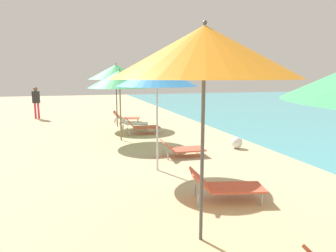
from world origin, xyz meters
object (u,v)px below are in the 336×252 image
(lounger_fifth_shoreside, at_px, (142,126))
(person_walking_mid, at_px, (36,99))
(lounger_farthest_inland, at_px, (133,123))
(lounger_third_shoreside, at_px, (225,186))
(umbrella_fourth, at_px, (157,76))
(umbrella_farthest, at_px, (116,72))
(umbrella_third, at_px, (204,52))
(beach_ball, at_px, (237,143))
(lounger_fourth_shoreside, at_px, (182,148))
(lounger_farthest_shoreside, at_px, (126,117))
(umbrella_fifth, at_px, (120,79))

(lounger_fifth_shoreside, bearing_deg, person_walking_mid, 129.15)
(person_walking_mid, bearing_deg, lounger_farthest_inland, -129.53)
(lounger_third_shoreside, height_order, lounger_farthest_inland, same)
(umbrella_fourth, xyz_separation_m, umbrella_farthest, (-0.13, 6.88, 0.16))
(umbrella_third, xyz_separation_m, person_walking_mid, (-3.81, 13.98, -1.57))
(umbrella_fourth, bearing_deg, umbrella_third, -93.83)
(person_walking_mid, distance_m, beach_ball, 11.68)
(umbrella_third, xyz_separation_m, lounger_fourth_shoreside, (1.23, 4.34, -2.40))
(lounger_fourth_shoreside, distance_m, lounger_farthest_inland, 4.60)
(lounger_farthest_shoreside, bearing_deg, umbrella_farthest, -103.10)
(lounger_fourth_shoreside, height_order, lounger_farthest_inland, lounger_farthest_inland)
(umbrella_third, relative_size, person_walking_mid, 1.74)
(umbrella_fifth, distance_m, umbrella_farthest, 3.12)
(lounger_fifth_shoreside, xyz_separation_m, lounger_farthest_shoreside, (-0.14, 3.34, -0.06))
(umbrella_third, height_order, umbrella_farthest, umbrella_third)
(umbrella_third, height_order, lounger_farthest_inland, umbrella_third)
(umbrella_farthest, xyz_separation_m, beach_ball, (3.18, -5.42, -2.32))
(umbrella_third, distance_m, umbrella_fourth, 3.31)
(beach_ball, bearing_deg, person_walking_mid, 127.44)
(umbrella_farthest, bearing_deg, person_walking_mid, 135.59)
(umbrella_fifth, relative_size, lounger_fifth_shoreside, 1.89)
(lounger_fourth_shoreside, distance_m, beach_ball, 2.08)
(umbrella_fifth, xyz_separation_m, beach_ball, (3.43, -2.33, -2.03))
(lounger_farthest_inland, bearing_deg, lounger_fourth_shoreside, -68.72)
(umbrella_fifth, distance_m, beach_ball, 4.62)
(umbrella_fourth, relative_size, umbrella_fifth, 1.03)
(lounger_farthest_shoreside, height_order, person_walking_mid, person_walking_mid)
(person_walking_mid, bearing_deg, lounger_third_shoreside, -150.14)
(lounger_third_shoreside, distance_m, lounger_fourth_shoreside, 3.21)
(lounger_third_shoreside, bearing_deg, lounger_fifth_shoreside, 105.63)
(lounger_fourth_shoreside, bearing_deg, umbrella_third, -103.07)
(umbrella_fourth, xyz_separation_m, person_walking_mid, (-4.03, 10.70, -1.28))
(umbrella_farthest, relative_size, person_walking_mid, 1.66)
(umbrella_third, relative_size, umbrella_fourth, 1.14)
(umbrella_third, distance_m, lounger_farthest_shoreside, 11.64)
(umbrella_fifth, relative_size, umbrella_farthest, 0.89)
(lounger_farthest_inland, height_order, beach_ball, lounger_farthest_inland)
(lounger_fourth_shoreside, distance_m, lounger_fifth_shoreside, 3.72)
(person_walking_mid, bearing_deg, umbrella_third, -155.33)
(umbrella_third, relative_size, lounger_farthest_shoreside, 2.13)
(umbrella_fourth, xyz_separation_m, umbrella_fifth, (-0.38, 3.78, -0.12))
(beach_ball, bearing_deg, umbrella_third, -124.63)
(lounger_third_shoreside, bearing_deg, person_walking_mid, 124.70)
(umbrella_third, xyz_separation_m, beach_ball, (3.27, 4.74, -2.45))
(umbrella_fifth, height_order, lounger_farthest_inland, umbrella_fifth)
(umbrella_farthest, bearing_deg, beach_ball, -59.63)
(lounger_fifth_shoreside, height_order, person_walking_mid, person_walking_mid)
(lounger_fifth_shoreside, bearing_deg, umbrella_fourth, -95.79)
(lounger_fifth_shoreside, relative_size, lounger_farthest_inland, 1.03)
(umbrella_farthest, bearing_deg, umbrella_third, -90.52)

